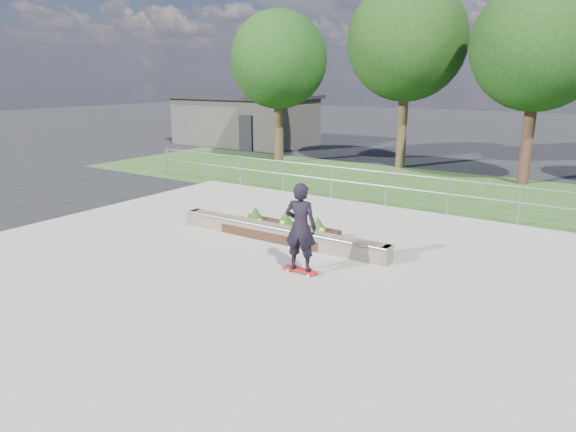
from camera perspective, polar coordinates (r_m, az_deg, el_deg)
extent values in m
plane|color=black|center=(10.77, -5.36, -7.25)|extent=(120.00, 120.00, 0.00)
cube|color=#2C4D1E|center=(20.15, 14.68, 3.00)|extent=(30.00, 8.00, 0.02)
cube|color=gray|center=(10.76, -5.36, -7.11)|extent=(15.00, 15.00, 0.06)
cylinder|color=#9CA0A5|center=(22.57, -13.29, 5.89)|extent=(0.06, 0.06, 1.20)
cylinder|color=#9CA0A5|center=(21.17, -9.55, 5.48)|extent=(0.06, 0.06, 1.20)
cylinder|color=gray|center=(19.88, -5.31, 5.00)|extent=(0.06, 0.06, 1.20)
cylinder|color=gray|center=(18.70, -0.52, 4.42)|extent=(0.06, 0.06, 1.20)
cylinder|color=#989BA1|center=(17.68, 4.87, 3.73)|extent=(0.06, 0.06, 1.20)
cylinder|color=gray|center=(16.83, 10.84, 2.92)|extent=(0.06, 0.06, 1.20)
cylinder|color=gray|center=(16.18, 17.36, 2.01)|extent=(0.06, 0.06, 1.20)
cylinder|color=gray|center=(15.76, 24.31, 1.00)|extent=(0.06, 0.06, 1.20)
cylinder|color=gray|center=(16.72, 10.93, 4.77)|extent=(20.00, 0.04, 0.04)
cylinder|color=#96999E|center=(16.81, 10.86, 3.26)|extent=(20.00, 0.04, 0.04)
cube|color=#302E2B|center=(32.87, -4.73, 10.45)|extent=(8.00, 5.00, 2.80)
cube|color=black|center=(32.78, -4.79, 13.07)|extent=(8.40, 5.40, 0.20)
cube|color=black|center=(29.68, -4.73, 9.17)|extent=(0.90, 0.10, 2.00)
cylinder|color=#362415|center=(25.31, -1.03, 9.23)|extent=(0.44, 0.44, 2.93)
sphere|color=black|center=(25.18, -1.06, 16.97)|extent=(4.55, 4.55, 4.55)
cylinder|color=#362615|center=(24.47, 12.53, 9.20)|extent=(0.44, 0.44, 3.38)
sphere|color=black|center=(24.40, 13.08, 18.43)|extent=(5.25, 5.25, 5.25)
cylinder|color=black|center=(22.09, 25.00, 7.24)|extent=(0.44, 0.44, 3.15)
sphere|color=black|center=(21.98, 26.11, 16.74)|extent=(4.90, 4.90, 4.90)
cube|color=brown|center=(13.00, -1.01, -1.99)|extent=(6.00, 0.40, 0.40)
cylinder|color=#999CA1|center=(12.78, -1.53, -1.35)|extent=(6.00, 0.06, 0.06)
cube|color=brown|center=(14.78, -10.30, -0.11)|extent=(0.15, 0.42, 0.40)
cube|color=brown|center=(11.68, 10.81, -4.29)|extent=(0.15, 0.42, 0.40)
cube|color=black|center=(13.46, -0.87, -1.71)|extent=(3.00, 1.20, 0.25)
sphere|color=gold|center=(14.17, -4.65, -0.03)|extent=(0.14, 0.14, 0.14)
sphere|color=yellow|center=(13.66, -3.19, -0.58)|extent=(0.14, 0.14, 0.14)
sphere|color=yellow|center=(13.48, -0.63, -0.78)|extent=(0.14, 0.14, 0.14)
sphere|color=yellow|center=(13.00, 1.05, -1.38)|extent=(0.14, 0.14, 0.14)
sphere|color=yellow|center=(12.87, 3.79, -1.59)|extent=(0.14, 0.14, 0.14)
cone|color=#1C4012|center=(14.14, -3.64, 0.37)|extent=(0.44, 0.44, 0.36)
cone|color=#1C4112|center=(13.57, -0.28, -0.23)|extent=(0.44, 0.44, 0.36)
cone|color=#1A4012|center=(13.06, 3.36, -0.87)|extent=(0.44, 0.44, 0.36)
cylinder|color=silver|center=(11.06, -0.02, -6.09)|extent=(0.05, 0.03, 0.05)
cylinder|color=white|center=(11.20, 0.49, -5.81)|extent=(0.05, 0.03, 0.05)
cylinder|color=silver|center=(10.80, 2.29, -6.64)|extent=(0.05, 0.03, 0.05)
cylinder|color=silver|center=(10.94, 2.79, -6.35)|extent=(0.05, 0.03, 0.05)
cylinder|color=#98979C|center=(11.12, 0.24, -5.82)|extent=(0.02, 0.18, 0.02)
cylinder|color=#A5A5AA|center=(10.86, 2.54, -6.36)|extent=(0.02, 0.18, 0.02)
cube|color=#B11715|center=(10.98, 1.38, -6.00)|extent=(0.80, 0.21, 0.02)
imported|color=black|center=(10.68, 1.41, -1.24)|extent=(0.76, 0.58, 1.88)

